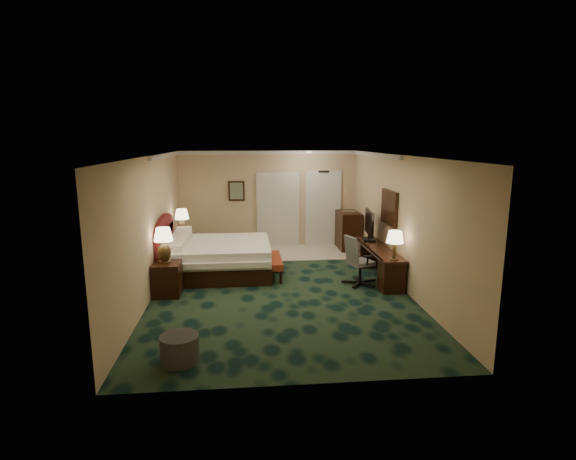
{
  "coord_description": "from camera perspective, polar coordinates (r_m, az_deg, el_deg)",
  "views": [
    {
      "loc": [
        -0.68,
        -8.82,
        3.01
      ],
      "look_at": [
        0.24,
        0.6,
        1.09
      ],
      "focal_mm": 28.0,
      "sensor_mm": 36.0,
      "label": 1
    }
  ],
  "objects": [
    {
      "name": "wall_front",
      "position": [
        5.38,
        2.0,
        -6.53
      ],
      "size": [
        5.0,
        0.0,
        2.7
      ],
      "primitive_type": "cube",
      "color": "#B9AE8E",
      "rests_on": "ground"
    },
    {
      "name": "wall_art",
      "position": [
        12.61,
        -6.56,
        4.95
      ],
      "size": [
        0.45,
        0.06,
        0.55
      ],
      "primitive_type": "cube",
      "color": "#466956",
      "rests_on": "wall_back"
    },
    {
      "name": "wall_back",
      "position": [
        12.7,
        -2.46,
        3.92
      ],
      "size": [
        5.0,
        0.0,
        2.7
      ],
      "primitive_type": "cube",
      "color": "#B9AE8E",
      "rests_on": "ground"
    },
    {
      "name": "headboard",
      "position": [
        10.24,
        -15.32,
        -2.0
      ],
      "size": [
        0.12,
        2.0,
        1.4
      ],
      "primitive_type": null,
      "color": "#52171F",
      "rests_on": "ground"
    },
    {
      "name": "nightstand_far",
      "position": [
        11.64,
        -13.01,
        -2.18
      ],
      "size": [
        0.52,
        0.6,
        0.65
      ],
      "primitive_type": "cube",
      "color": "black",
      "rests_on": "ground"
    },
    {
      "name": "bed_bench",
      "position": [
        10.05,
        -2.15,
        -4.7
      ],
      "size": [
        0.45,
        1.28,
        0.43
      ],
      "primitive_type": "cube",
      "rotation": [
        0.0,
        0.0,
        -0.0
      ],
      "color": "maroon",
      "rests_on": "ground"
    },
    {
      "name": "minibar",
      "position": [
        12.61,
        7.64,
        -0.05
      ],
      "size": [
        0.55,
        0.99,
        1.04
      ],
      "primitive_type": "cube",
      "color": "black",
      "rests_on": "ground"
    },
    {
      "name": "closet_doors",
      "position": [
        12.72,
        -1.31,
        2.58
      ],
      "size": [
        1.2,
        0.06,
        2.1
      ],
      "primitive_type": "cube",
      "color": "#B9B4A6",
      "rests_on": "ground"
    },
    {
      "name": "ottoman",
      "position": [
        6.53,
        -13.6,
        -14.45
      ],
      "size": [
        0.66,
        0.66,
        0.38
      ],
      "primitive_type": "cylinder",
      "rotation": [
        0.0,
        0.0,
        0.27
      ],
      "color": "#323134",
      "rests_on": "ground"
    },
    {
      "name": "nightstand_near",
      "position": [
        9.15,
        -15.08,
        -6.02
      ],
      "size": [
        0.52,
        0.6,
        0.65
      ],
      "primitive_type": "cube",
      "color": "black",
      "rests_on": "ground"
    },
    {
      "name": "ceiling",
      "position": [
        8.85,
        -1.17,
        9.44
      ],
      "size": [
        5.0,
        7.5,
        0.0
      ],
      "primitive_type": "cube",
      "color": "silver",
      "rests_on": "wall_back"
    },
    {
      "name": "lamp_far",
      "position": [
        11.47,
        -13.3,
        0.97
      ],
      "size": [
        0.41,
        0.41,
        0.66
      ],
      "primitive_type": null,
      "rotation": [
        0.0,
        0.0,
        -0.19
      ],
      "color": "black",
      "rests_on": "nightstand_far"
    },
    {
      "name": "crown_molding",
      "position": [
        8.86,
        -1.17,
        9.12
      ],
      "size": [
        5.0,
        7.5,
        0.1
      ],
      "primitive_type": null,
      "color": "silver",
      "rests_on": "wall_back"
    },
    {
      "name": "lamp_near",
      "position": [
        9.03,
        -15.49,
        -1.87
      ],
      "size": [
        0.43,
        0.43,
        0.69
      ],
      "primitive_type": null,
      "rotation": [
        0.0,
        0.0,
        0.18
      ],
      "color": "black",
      "rests_on": "nightstand_near"
    },
    {
      "name": "floor",
      "position": [
        9.35,
        -1.1,
        -7.34
      ],
      "size": [
        5.0,
        7.5,
        0.0
      ],
      "primitive_type": "cube",
      "color": "black",
      "rests_on": "ground"
    },
    {
      "name": "desk_lamp",
      "position": [
        9.05,
        13.4,
        -1.91
      ],
      "size": [
        0.42,
        0.42,
        0.59
      ],
      "primitive_type": null,
      "rotation": [
        0.0,
        0.0,
        -0.28
      ],
      "color": "black",
      "rests_on": "desk"
    },
    {
      "name": "entry_door",
      "position": [
        12.89,
        4.47,
        2.66
      ],
      "size": [
        1.02,
        0.06,
        2.18
      ],
      "primitive_type": "cube",
      "color": "silver",
      "rests_on": "ground"
    },
    {
      "name": "wall_mirror",
      "position": [
        10.04,
        12.74,
        2.8
      ],
      "size": [
        0.05,
        0.95,
        0.75
      ],
      "primitive_type": "cube",
      "color": "white",
      "rests_on": "wall_right"
    },
    {
      "name": "desk",
      "position": [
        10.13,
        11.37,
        -4.09
      ],
      "size": [
        0.5,
        2.33,
        0.67
      ],
      "primitive_type": "cube",
      "color": "black",
      "rests_on": "ground"
    },
    {
      "name": "tv",
      "position": [
        10.65,
        10.27,
        0.55
      ],
      "size": [
        0.18,
        0.92,
        0.72
      ],
      "primitive_type": "cube",
      "rotation": [
        0.0,
        0.0,
        -0.11
      ],
      "color": "black",
      "rests_on": "desk"
    },
    {
      "name": "wall_left",
      "position": [
        9.16,
        -16.93,
        0.5
      ],
      "size": [
        0.0,
        7.5,
        2.7
      ],
      "primitive_type": "cube",
      "color": "#B9AE8E",
      "rests_on": "ground"
    },
    {
      "name": "tile_patch",
      "position": [
        12.2,
        2.05,
        -2.81
      ],
      "size": [
        3.2,
        1.7,
        0.01
      ],
      "primitive_type": "cube",
      "color": "beige",
      "rests_on": "ground"
    },
    {
      "name": "wall_right",
      "position": [
        9.52,
        14.04,
        1.07
      ],
      "size": [
        0.0,
        7.5,
        2.7
      ],
      "primitive_type": "cube",
      "color": "#B9AE8E",
      "rests_on": "ground"
    },
    {
      "name": "desk_chair",
      "position": [
        9.52,
        9.19,
        -3.8
      ],
      "size": [
        0.77,
        0.75,
        1.06
      ],
      "primitive_type": null,
      "rotation": [
        0.0,
        0.0,
        0.34
      ],
      "color": "#525254",
      "rests_on": "ground"
    },
    {
      "name": "bed",
      "position": [
        10.35,
        -8.65,
        -3.52
      ],
      "size": [
        2.26,
        2.1,
        0.72
      ],
      "primitive_type": "cube",
      "color": "white",
      "rests_on": "ground"
    }
  ]
}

